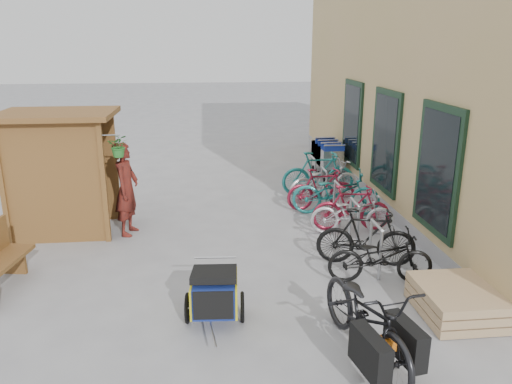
{
  "coord_description": "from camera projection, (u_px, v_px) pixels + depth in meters",
  "views": [
    {
      "loc": [
        -0.41,
        -7.27,
        3.67
      ],
      "look_at": [
        0.5,
        1.5,
        1.0
      ],
      "focal_mm": 35.0,
      "sensor_mm": 36.0,
      "label": 1
    }
  ],
  "objects": [
    {
      "name": "bike_5",
      "position": [
        322.0,
        189.0,
        11.22
      ],
      "size": [
        1.63,
        0.58,
        0.96
      ],
      "primitive_type": "imported",
      "rotation": [
        0.0,
        0.0,
        1.65
      ],
      "color": "maroon",
      "rests_on": "ground"
    },
    {
      "name": "bike_3",
      "position": [
        351.0,
        208.0,
        9.97
      ],
      "size": [
        1.6,
        0.58,
        0.94
      ],
      "primitive_type": "imported",
      "rotation": [
        0.0,
        0.0,
        1.48
      ],
      "color": "maroon",
      "rests_on": "ground"
    },
    {
      "name": "shopping_carts",
      "position": [
        325.0,
        153.0,
        14.22
      ],
      "size": [
        0.59,
        1.98,
        1.05
      ],
      "color": "silver",
      "rests_on": "ground"
    },
    {
      "name": "child_trailer",
      "position": [
        215.0,
        291.0,
        6.71
      ],
      "size": [
        0.82,
        1.37,
        0.8
      ],
      "rotation": [
        0.0,
        0.0,
        -0.07
      ],
      "color": "navy",
      "rests_on": "ground"
    },
    {
      "name": "bike_1",
      "position": [
        366.0,
        237.0,
        8.41
      ],
      "size": [
        1.73,
        0.86,
        1.0
      ],
      "primitive_type": "imported",
      "rotation": [
        0.0,
        0.0,
        1.33
      ],
      "color": "black",
      "rests_on": "ground"
    },
    {
      "name": "bike_4",
      "position": [
        336.0,
        192.0,
        10.9
      ],
      "size": [
        2.0,
        1.03,
        1.0
      ],
      "primitive_type": "imported",
      "rotation": [
        0.0,
        0.0,
        1.37
      ],
      "color": "#1F7D7C",
      "rests_on": "ground"
    },
    {
      "name": "person_kiosk",
      "position": [
        127.0,
        189.0,
        9.68
      ],
      "size": [
        0.57,
        0.75,
        1.84
      ],
      "primitive_type": "imported",
      "rotation": [
        0.0,
        0.0,
        1.36
      ],
      "color": "maroon",
      "rests_on": "ground"
    },
    {
      "name": "bike_6",
      "position": [
        324.0,
        181.0,
        11.87
      ],
      "size": [
        1.96,
        1.18,
        0.97
      ],
      "primitive_type": "imported",
      "rotation": [
        0.0,
        0.0,
        1.88
      ],
      "color": "silver",
      "rests_on": "ground"
    },
    {
      "name": "bike_0",
      "position": [
        380.0,
        257.0,
        7.81
      ],
      "size": [
        1.7,
        0.76,
        0.86
      ],
      "primitive_type": "imported",
      "rotation": [
        0.0,
        0.0,
        1.45
      ],
      "color": "black",
      "rests_on": "ground"
    },
    {
      "name": "bike_rack",
      "position": [
        337.0,
        199.0,
        10.39
      ],
      "size": [
        0.05,
        5.35,
        0.86
      ],
      "color": "#A5A8AD",
      "rests_on": "ground"
    },
    {
      "name": "bike_2",
      "position": [
        352.0,
        213.0,
        9.81
      ],
      "size": [
        1.7,
        0.79,
        0.86
      ],
      "primitive_type": "imported",
      "rotation": [
        0.0,
        0.0,
        1.44
      ],
      "color": "silver",
      "rests_on": "ground"
    },
    {
      "name": "bike_7",
      "position": [
        318.0,
        173.0,
        12.29
      ],
      "size": [
        1.83,
        0.56,
        1.09
      ],
      "primitive_type": "imported",
      "rotation": [
        0.0,
        0.0,
        1.59
      ],
      "color": "#1F7D7C",
      "rests_on": "ground"
    },
    {
      "name": "pallet_stack",
      "position": [
        456.0,
        301.0,
        6.93
      ],
      "size": [
        1.0,
        1.2,
        0.4
      ],
      "color": "tan",
      "rests_on": "ground"
    },
    {
      "name": "ground",
      "position": [
        235.0,
        279.0,
        8.02
      ],
      "size": [
        80.0,
        80.0,
        0.0
      ],
      "primitive_type": "plane",
      "color": "#99999C"
    },
    {
      "name": "building",
      "position": [
        492.0,
        49.0,
        11.93
      ],
      "size": [
        6.07,
        13.0,
        7.0
      ],
      "color": "tan",
      "rests_on": "ground"
    },
    {
      "name": "kiosk",
      "position": [
        56.0,
        156.0,
        9.6
      ],
      "size": [
        2.49,
        1.65,
        2.4
      ],
      "color": "brown",
      "rests_on": "ground"
    },
    {
      "name": "cargo_bike",
      "position": [
        368.0,
        318.0,
        5.89
      ],
      "size": [
        1.09,
        2.17,
        1.09
      ],
      "rotation": [
        0.0,
        0.0,
        0.19
      ],
      "color": "black",
      "rests_on": "ground"
    }
  ]
}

